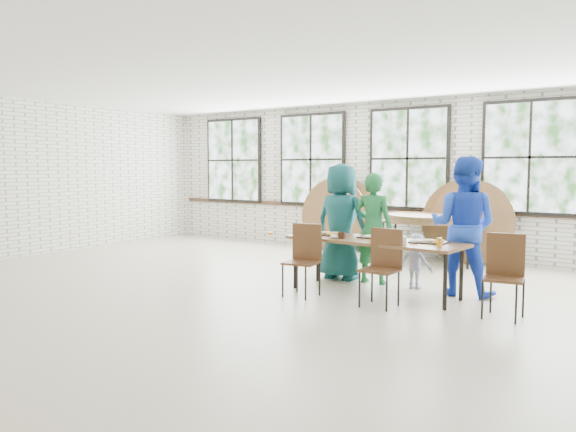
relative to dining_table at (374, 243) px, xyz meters
The scene contains 13 objects.
room 3.75m from the dining_table, 106.12° to the left, with size 12.00×12.00×12.00m.
dining_table is the anchor object (origin of this frame).
chair_near_left 0.95m from the dining_table, 142.21° to the right, with size 0.48×0.47×0.95m.
chair_near_right 0.63m from the dining_table, 53.95° to the right, with size 0.42×0.41×0.95m.
chair_spare 1.74m from the dining_table, ahead, with size 0.48×0.47×0.95m.
adult_teal 1.11m from the dining_table, 143.62° to the left, with size 0.86×0.56×1.76m, color #155252.
adult_green 0.74m from the dining_table, 117.57° to the left, with size 0.59×0.39×1.63m, color #1C6A36.
toddler 0.79m from the dining_table, 63.58° to the left, with size 0.50×0.29×0.78m, color #161C47.
adult_blue 1.20m from the dining_table, 33.52° to the left, with size 0.90×0.70×1.85m, color blue.
storage_table 2.89m from the dining_table, 96.43° to the left, with size 1.81×0.78×0.74m.
tabletop_clutter 0.12m from the dining_table, 11.97° to the right, with size 2.03×0.64×0.11m.
round_tops_stacked 2.89m from the dining_table, 96.43° to the left, with size 1.50×1.50×0.13m.
round_tops_leaning 3.40m from the dining_table, 108.76° to the left, with size 4.32×0.39×1.49m.
Camera 1 is at (4.31, -5.76, 1.69)m, focal length 35.00 mm.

